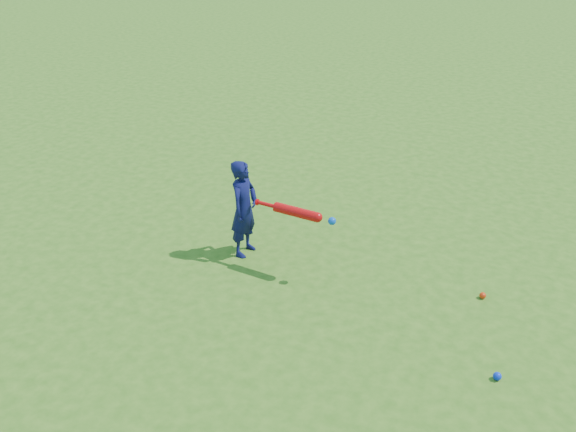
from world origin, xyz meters
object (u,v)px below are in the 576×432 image
at_px(child, 244,208).
at_px(ground_ball_blue, 497,376).
at_px(bat_swing, 300,213).
at_px(ground_ball_red, 483,295).

xyz_separation_m(child, ground_ball_blue, (2.61, -0.97, -0.47)).
bearing_deg(bat_swing, ground_ball_blue, -16.57).
distance_m(child, ground_ball_blue, 2.82).
bearing_deg(child, bat_swing, -97.09).
xyz_separation_m(ground_ball_blue, bat_swing, (-1.96, 0.84, 0.61)).
relative_size(child, ground_ball_blue, 15.32).
relative_size(ground_ball_blue, bat_swing, 0.08).
bearing_deg(ground_ball_red, child, -177.65).
bearing_deg(ground_ball_blue, ground_ball_red, 103.25).
bearing_deg(child, ground_ball_blue, -106.22).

